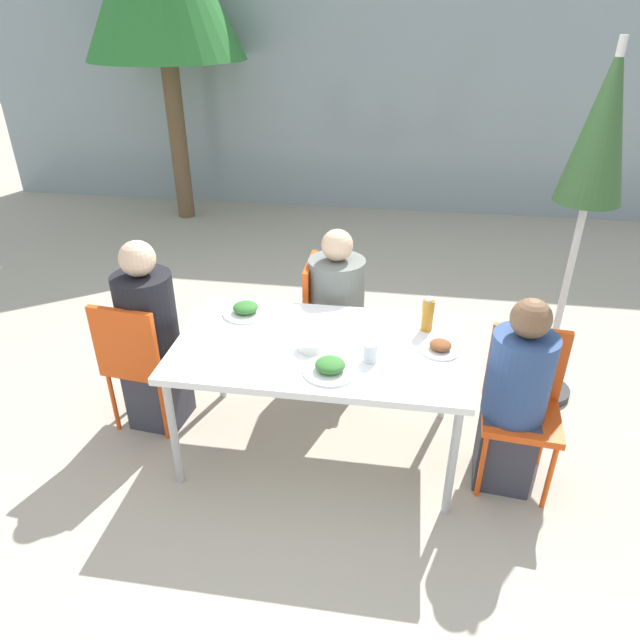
{
  "coord_description": "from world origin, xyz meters",
  "views": [
    {
      "loc": [
        0.41,
        -2.62,
        2.36
      ],
      "look_at": [
        0.0,
        0.0,
        0.88
      ],
      "focal_mm": 32.0,
      "sensor_mm": 36.0,
      "label": 1
    }
  ],
  "objects": [
    {
      "name": "chair_right",
      "position": [
        1.1,
        -0.02,
        0.52
      ],
      "size": [
        0.44,
        0.44,
        0.88
      ],
      "rotation": [
        0.0,
        0.0,
        3.05
      ],
      "color": "#E54C14",
      "rests_on": "ground"
    },
    {
      "name": "drinking_cup",
      "position": [
        0.28,
        -0.12,
        0.78
      ],
      "size": [
        0.08,
        0.08,
        0.1
      ],
      "color": "silver",
      "rests_on": "dining_table"
    },
    {
      "name": "plate_1",
      "position": [
        0.09,
        -0.26,
        0.76
      ],
      "size": [
        0.28,
        0.28,
        0.08
      ],
      "color": "white",
      "rests_on": "dining_table"
    },
    {
      "name": "bottle",
      "position": [
        0.57,
        0.25,
        0.83
      ],
      "size": [
        0.07,
        0.07,
        0.2
      ],
      "color": "#B7751E",
      "rests_on": "dining_table"
    },
    {
      "name": "dining_table",
      "position": [
        0.0,
        0.0,
        0.68
      ],
      "size": [
        1.59,
        0.92,
        0.73
      ],
      "color": "white",
      "rests_on": "ground"
    },
    {
      "name": "plate_2",
      "position": [
        0.65,
        0.03,
        0.75
      ],
      "size": [
        0.21,
        0.21,
        0.06
      ],
      "color": "white",
      "rests_on": "dining_table"
    },
    {
      "name": "person_right",
      "position": [
        1.04,
        -0.1,
        0.53
      ],
      "size": [
        0.33,
        0.33,
        1.13
      ],
      "rotation": [
        0.0,
        0.0,
        3.05
      ],
      "color": "#383842",
      "rests_on": "ground"
    },
    {
      "name": "building_facade",
      "position": [
        0.0,
        4.73,
        1.5
      ],
      "size": [
        10.0,
        0.2,
        3.0
      ],
      "color": "#89999E",
      "rests_on": "ground"
    },
    {
      "name": "person_far",
      "position": [
        -0.0,
        0.71,
        0.52
      ],
      "size": [
        0.37,
        0.37,
        1.13
      ],
      "rotation": [
        0.0,
        0.0,
        -1.57
      ],
      "color": "#383842",
      "rests_on": "ground"
    },
    {
      "name": "ground_plane",
      "position": [
        0.0,
        0.0,
        0.0
      ],
      "size": [
        24.0,
        24.0,
        0.0
      ],
      "primitive_type": "plane",
      "color": "#B2A893"
    },
    {
      "name": "plate_0",
      "position": [
        -0.49,
        0.27,
        0.76
      ],
      "size": [
        0.27,
        0.27,
        0.07
      ],
      "color": "white",
      "rests_on": "dining_table"
    },
    {
      "name": "salad_bowl",
      "position": [
        -0.04,
        -0.06,
        0.76
      ],
      "size": [
        0.15,
        0.15,
        0.06
      ],
      "color": "white",
      "rests_on": "dining_table"
    },
    {
      "name": "chair_left",
      "position": [
        -1.1,
        0.04,
        0.52
      ],
      "size": [
        0.44,
        0.44,
        0.88
      ],
      "rotation": [
        0.0,
        0.0,
        -0.11
      ],
      "color": "#E54C14",
      "rests_on": "ground"
    },
    {
      "name": "closed_umbrella",
      "position": [
        1.43,
        0.77,
        1.68
      ],
      "size": [
        0.37,
        0.37,
        2.22
      ],
      "color": "#333333",
      "rests_on": "ground"
    },
    {
      "name": "chair_far",
      "position": [
        -0.08,
        0.76,
        0.52
      ],
      "size": [
        0.4,
        0.4,
        0.88
      ],
      "rotation": [
        0.0,
        0.0,
        -1.57
      ],
      "color": "#E54C14",
      "rests_on": "ground"
    },
    {
      "name": "person_left",
      "position": [
        -1.04,
        0.11,
        0.58
      ],
      "size": [
        0.34,
        0.34,
        1.22
      ],
      "rotation": [
        0.0,
        0.0,
        -0.11
      ],
      "color": "#383842",
      "rests_on": "ground"
    }
  ]
}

